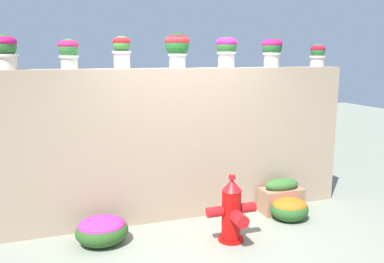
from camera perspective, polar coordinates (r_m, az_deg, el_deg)
ground_plane at (r=5.02m, az=1.79°, el=-15.82°), size 24.00×24.00×0.00m
stone_wall at (r=5.55m, az=-1.68°, el=-1.77°), size 4.95×0.34×2.09m
potted_plant_0 at (r=5.22m, az=-25.34°, el=10.61°), size 0.30×0.30×0.41m
potted_plant_1 at (r=5.21m, az=-17.31°, el=10.99°), size 0.25×0.25×0.37m
potted_plant_2 at (r=5.27m, az=-10.09°, el=11.53°), size 0.24×0.24×0.41m
potted_plant_3 at (r=5.42m, az=-2.13°, el=12.14°), size 0.34×0.34×0.46m
potted_plant_4 at (r=5.65m, az=4.99°, el=11.80°), size 0.30×0.30×0.44m
potted_plant_5 at (r=6.00m, az=11.43°, el=11.53°), size 0.30×0.30×0.43m
potted_plant_6 at (r=6.43m, az=17.62°, el=10.57°), size 0.25×0.25×0.34m
fire_hydrant at (r=4.96m, az=5.78°, el=-11.40°), size 0.63×0.49×0.84m
flower_bush_left at (r=5.08m, az=-12.82°, el=-13.54°), size 0.64×0.57×0.35m
flower_bush_right at (r=5.80m, az=13.85°, el=-10.64°), size 0.54×0.48×0.32m
planter_box at (r=6.01m, az=12.71°, el=-9.03°), size 0.62×0.31×0.51m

